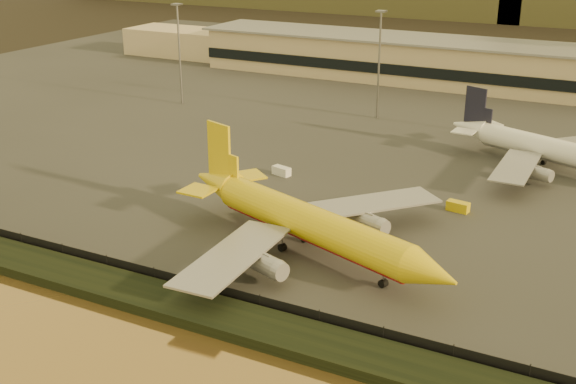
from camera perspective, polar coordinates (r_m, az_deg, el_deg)
name	(u,v)px	position (r m, az deg, el deg)	size (l,w,h in m)	color
ground	(244,256)	(104.43, -3.51, -5.03)	(900.00, 900.00, 0.00)	black
embankment	(174,304)	(91.65, -9.00, -8.72)	(320.00, 7.00, 1.40)	black
tarmac	(435,109)	(187.60, 11.52, 6.43)	(320.00, 220.00, 0.20)	#2D2D2D
perimeter_fence	(192,286)	(94.17, -7.59, -7.36)	(300.00, 0.05, 2.20)	black
terminal_building	(418,60)	(218.97, 10.25, 10.21)	(202.00, 25.00, 12.60)	tan
apron_light_masts	(481,67)	(161.77, 15.03, 9.54)	(152.20, 12.20, 25.40)	slate
dhl_cargo_jet	(307,223)	(102.93, 1.51, -2.49)	(49.53, 47.06, 15.25)	#DABA0B
white_narrowbody_jet	(552,151)	(146.14, 20.13, 3.10)	(43.80, 41.37, 13.09)	white
gse_vehicle_yellow	(458,206)	(122.03, 13.28, -1.12)	(3.64, 1.64, 1.64)	#DABA0B
gse_vehicle_white	(282,171)	(135.46, -0.52, 1.67)	(3.58, 1.61, 1.61)	white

